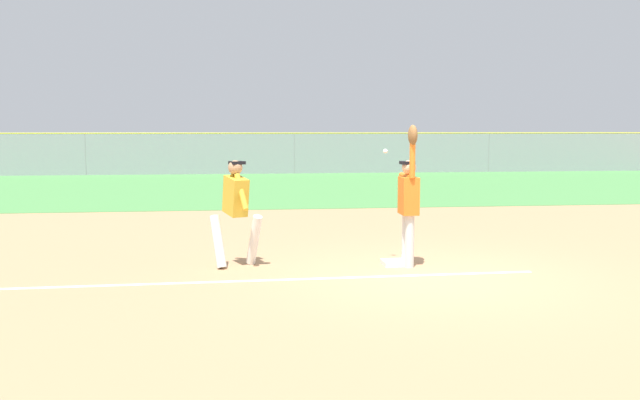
# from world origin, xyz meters

# --- Properties ---
(ground_plane) EXTENTS (72.42, 72.42, 0.00)m
(ground_plane) POSITION_xyz_m (0.00, 0.00, 0.00)
(ground_plane) COLOR tan
(outfield_grass) EXTENTS (40.32, 14.98, 0.01)m
(outfield_grass) POSITION_xyz_m (0.00, 16.10, 0.01)
(outfield_grass) COLOR #4C8C47
(outfield_grass) RESTS_ON ground_plane
(chalk_foul_line) EXTENTS (12.00, 0.39, 0.01)m
(chalk_foul_line) POSITION_xyz_m (-4.30, -0.10, 0.00)
(chalk_foul_line) COLOR white
(chalk_foul_line) RESTS_ON ground_plane
(first_base) EXTENTS (0.39, 0.39, 0.08)m
(first_base) POSITION_xyz_m (-0.30, 0.80, 0.04)
(first_base) COLOR white
(first_base) RESTS_ON ground_plane
(fielder) EXTENTS (0.28, 0.89, 2.28)m
(fielder) POSITION_xyz_m (-0.10, 0.69, 1.12)
(fielder) COLOR silver
(fielder) RESTS_ON ground_plane
(runner) EXTENTS (0.89, 0.80, 1.72)m
(runner) POSITION_xyz_m (-2.86, 1.01, 1.00)
(runner) COLOR white
(runner) RESTS_ON ground_plane
(baseball) EXTENTS (0.07, 0.07, 0.07)m
(baseball) POSITION_xyz_m (-0.43, 0.97, 1.86)
(baseball) COLOR white
(outfield_fence) EXTENTS (40.40, 0.08, 2.05)m
(outfield_fence) POSITION_xyz_m (0.00, 23.59, 1.02)
(outfield_fence) COLOR #93999E
(outfield_fence) RESTS_ON ground_plane
(parked_car_silver) EXTENTS (4.47, 2.26, 1.25)m
(parked_car_silver) POSITION_xyz_m (-9.32, 26.66, 0.67)
(parked_car_silver) COLOR #B7B7BC
(parked_car_silver) RESTS_ON ground_plane
(parked_car_tan) EXTENTS (4.59, 2.50, 1.25)m
(parked_car_tan) POSITION_xyz_m (-3.25, 26.09, 0.67)
(parked_car_tan) COLOR tan
(parked_car_tan) RESTS_ON ground_plane
(parked_car_white) EXTENTS (4.47, 2.25, 1.25)m
(parked_car_white) POSITION_xyz_m (3.51, 26.47, 0.67)
(parked_car_white) COLOR white
(parked_car_white) RESTS_ON ground_plane
(parked_car_blue) EXTENTS (4.57, 2.46, 1.25)m
(parked_car_blue) POSITION_xyz_m (9.38, 25.92, 0.67)
(parked_car_blue) COLOR #23389E
(parked_car_blue) RESTS_ON ground_plane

